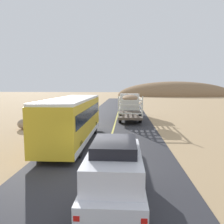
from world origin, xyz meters
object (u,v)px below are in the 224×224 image
object	(u,v)px
boulder_near_shoulder	(24,124)
livestock_truck	(130,103)
suv_near	(115,173)
car_far	(128,106)
bus	(73,119)

from	to	relation	value
boulder_near_shoulder	livestock_truck	bearing A→B (deg)	40.32
suv_near	car_far	size ratio (longest dim) A/B	1.05
suv_near	bus	size ratio (longest dim) A/B	0.46
bus	car_far	xyz separation A→B (m)	(4.06, 21.29, -1.05)
suv_near	livestock_truck	distance (m)	21.48
bus	suv_near	bearing A→B (deg)	-67.43
suv_near	car_far	distance (m)	29.49
bus	car_far	bearing A→B (deg)	79.19
car_far	livestock_truck	bearing A→B (deg)	-88.77
livestock_truck	car_far	bearing A→B (deg)	91.23
suv_near	bus	distance (m)	8.89
suv_near	bus	world-z (taller)	bus
car_far	boulder_near_shoulder	size ratio (longest dim) A/B	3.54
suv_near	livestock_truck	bearing A→B (deg)	87.77
suv_near	bus	xyz separation A→B (m)	(-3.40, 8.19, 0.60)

